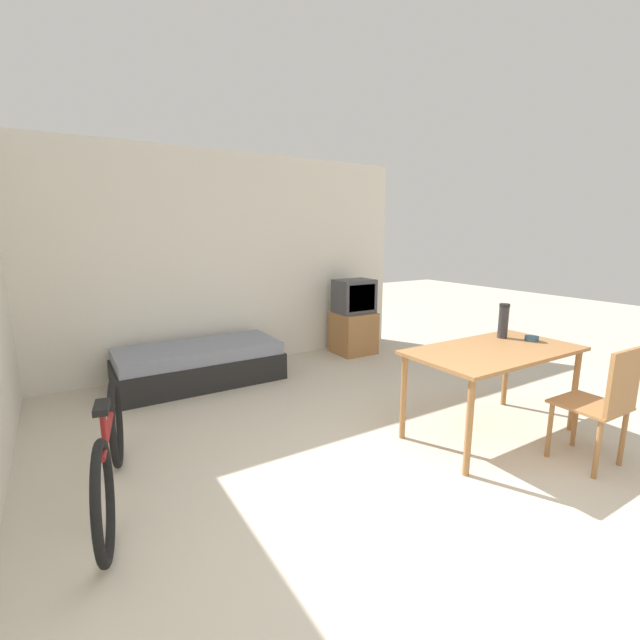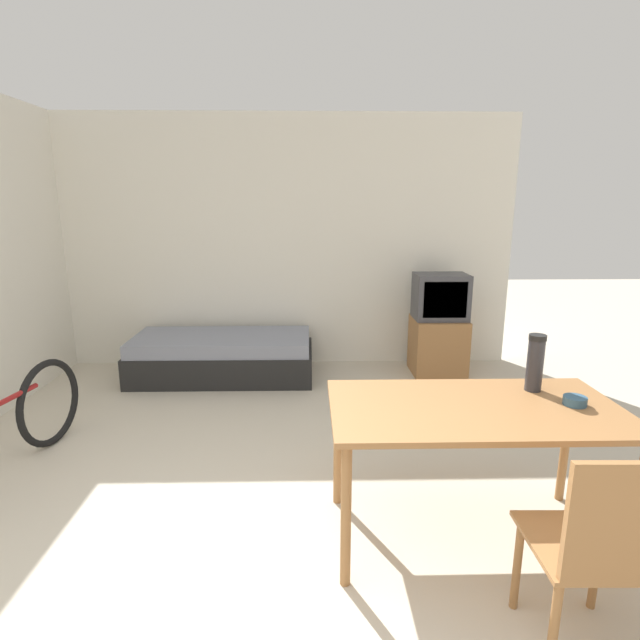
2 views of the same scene
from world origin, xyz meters
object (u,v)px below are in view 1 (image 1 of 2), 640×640
daybed (200,364)px  tv (354,319)px  wooden_chair (604,400)px  bicycle (111,454)px  mate_bowl (532,338)px  dining_table (494,358)px  thermos_flask (504,319)px

daybed → tv: tv is taller
daybed → wooden_chair: 3.93m
tv → bicycle: (-3.40, -2.05, -0.16)m
tv → daybed: bearing=-177.6°
daybed → tv: bearing=2.4°
wooden_chair → mate_bowl: size_ratio=8.00×
dining_table → tv: bearing=79.2°
dining_table → thermos_flask: (0.39, 0.21, 0.25)m
daybed → wooden_chair: (1.99, -3.37, 0.30)m
tv → bicycle: size_ratio=0.65×
dining_table → mate_bowl: size_ratio=12.82×
bicycle → dining_table: bearing=-12.6°
tv → mate_bowl: (0.00, -2.70, 0.29)m
dining_table → wooden_chair: size_ratio=1.60×
daybed → thermos_flask: (2.14, -2.39, 0.72)m
thermos_flask → wooden_chair: bearing=-99.0°
wooden_chair → mate_bowl: (0.28, 0.77, 0.26)m
tv → mate_bowl: size_ratio=9.17×
dining_table → bicycle: 2.98m
tv → dining_table: size_ratio=0.72×
mate_bowl → thermos_flask: bearing=121.0°
bicycle → mate_bowl: mate_bowl is taller
tv → dining_table: tv is taller
dining_table → wooden_chair: 0.82m
daybed → wooden_chair: size_ratio=1.98×
thermos_flask → dining_table: bearing=-151.7°
mate_bowl → bicycle: bearing=169.2°
wooden_chair → bicycle: bearing=155.6°
wooden_chair → thermos_flask: 1.08m
dining_table → thermos_flask: 0.51m
tv → bicycle: 3.97m
wooden_chair → bicycle: size_ratio=0.56×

